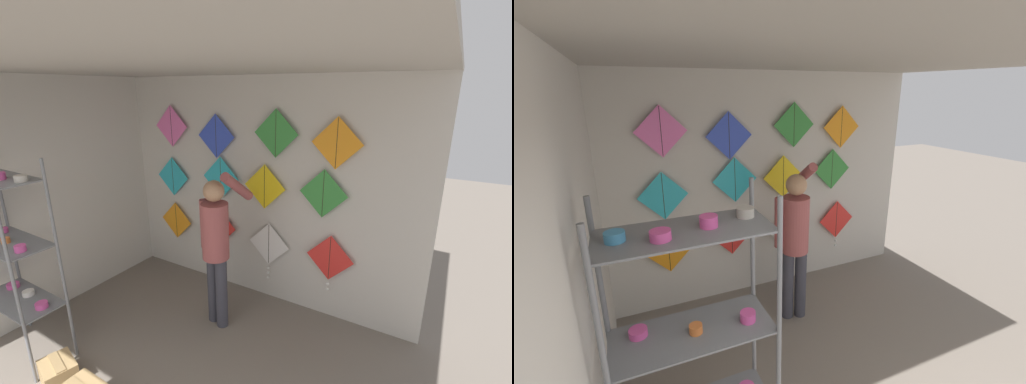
% 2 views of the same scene
% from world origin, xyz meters
% --- Properties ---
extents(back_panel, '(4.41, 0.06, 2.80)m').
position_xyz_m(back_panel, '(0.00, 3.78, 1.40)').
color(back_panel, beige).
rests_on(back_panel, ground).
extents(left_panel, '(0.06, 4.55, 2.80)m').
position_xyz_m(left_panel, '(-1.84, 1.87, 1.40)').
color(left_panel, beige).
rests_on(left_panel, ground).
extents(ceiling_slab, '(4.41, 4.55, 0.04)m').
position_xyz_m(ceiling_slab, '(0.00, 1.87, 2.82)').
color(ceiling_slab, '#A8A399').
extents(shelf_rack, '(0.93, 0.44, 2.07)m').
position_xyz_m(shelf_rack, '(-1.28, 1.60, 1.20)').
color(shelf_rack, slate).
rests_on(shelf_rack, ground).
extents(shopkeeper, '(0.46, 0.60, 1.84)m').
position_xyz_m(shopkeeper, '(0.12, 2.98, 1.04)').
color(shopkeeper, '#383842').
rests_on(shopkeeper, ground).
extents(cardboard_box_spare, '(0.39, 0.35, 0.23)m').
position_xyz_m(cardboard_box_spare, '(-0.64, 1.51, 0.11)').
color(cardboard_box_spare, tan).
rests_on(cardboard_box_spare, ground).
extents(kite_0, '(0.55, 0.01, 0.55)m').
position_xyz_m(kite_0, '(-1.15, 3.69, 0.78)').
color(kite_0, orange).
extents(kite_1, '(0.55, 0.01, 0.55)m').
position_xyz_m(kite_1, '(-0.38, 3.69, 0.85)').
color(kite_1, red).
extents(kite_2, '(0.55, 0.04, 0.76)m').
position_xyz_m(kite_2, '(0.40, 3.69, 0.73)').
color(kite_2, white).
extents(kite_3, '(0.55, 0.04, 0.69)m').
position_xyz_m(kite_3, '(1.19, 3.69, 0.77)').
color(kite_3, red).
extents(kite_4, '(0.55, 0.01, 0.55)m').
position_xyz_m(kite_4, '(-1.16, 3.69, 1.45)').
color(kite_4, '#28B2C6').
extents(kite_5, '(0.55, 0.01, 0.55)m').
position_xyz_m(kite_5, '(-0.32, 3.69, 1.54)').
color(kite_5, '#28B2C6').
extents(kite_6, '(0.55, 0.01, 0.55)m').
position_xyz_m(kite_6, '(0.33, 3.69, 1.51)').
color(kite_6, yellow).
extents(kite_7, '(0.55, 0.01, 0.55)m').
position_xyz_m(kite_7, '(1.07, 3.69, 1.54)').
color(kite_7, '#338C38').
extents(kite_8, '(0.55, 0.01, 0.55)m').
position_xyz_m(kite_8, '(-1.12, 3.69, 2.16)').
color(kite_8, pink).
extents(kite_9, '(0.55, 0.01, 0.55)m').
position_xyz_m(kite_9, '(-0.37, 3.69, 2.07)').
color(kite_9, blue).
extents(kite_10, '(0.55, 0.01, 0.55)m').
position_xyz_m(kite_10, '(0.47, 3.69, 2.16)').
color(kite_10, '#338C38').
extents(kite_11, '(0.55, 0.01, 0.55)m').
position_xyz_m(kite_11, '(1.18, 3.69, 2.10)').
color(kite_11, orange).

